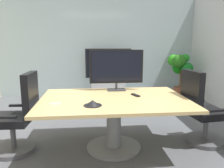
{
  "coord_description": "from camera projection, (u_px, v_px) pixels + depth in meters",
  "views": [
    {
      "loc": [
        -0.23,
        -3.12,
        1.48
      ],
      "look_at": [
        0.08,
        0.07,
        0.88
      ],
      "focal_mm": 35.83,
      "sensor_mm": 36.0,
      "label": 1
    }
  ],
  "objects": [
    {
      "name": "ground_plane",
      "position": [
        107.0,
        142.0,
        3.35
      ],
      "size": [
        7.21,
        7.21,
        0.0
      ],
      "primitive_type": "plane",
      "color": "#515459"
    },
    {
      "name": "potted_plant",
      "position": [
        180.0,
        70.0,
        5.83
      ],
      "size": [
        0.57,
        0.71,
        1.17
      ],
      "color": "brown",
      "rests_on": "ground"
    },
    {
      "name": "conference_phone",
      "position": [
        93.0,
        103.0,
        2.68
      ],
      "size": [
        0.22,
        0.22,
        0.07
      ],
      "color": "black",
      "rests_on": "conference_table"
    },
    {
      "name": "wall_display_unit",
      "position": [
        108.0,
        81.0,
        5.98
      ],
      "size": [
        1.2,
        0.36,
        1.31
      ],
      "color": "#B7BABC",
      "rests_on": "ground"
    },
    {
      "name": "office_chair_left",
      "position": [
        19.0,
        120.0,
        3.0
      ],
      "size": [
        0.6,
        0.58,
        1.09
      ],
      "rotation": [
        0.0,
        0.0,
        -1.61
      ],
      "color": "#4C4C51",
      "rests_on": "ground"
    },
    {
      "name": "wall_back_glass_partition",
      "position": [
        98.0,
        47.0,
        6.14
      ],
      "size": [
        5.43,
        0.1,
        2.68
      ],
      "primitive_type": "cube",
      "color": "#9EB2B7",
      "rests_on": "ground"
    },
    {
      "name": "remote_control",
      "position": [
        136.0,
        95.0,
        3.18
      ],
      "size": [
        0.11,
        0.18,
        0.02
      ],
      "primitive_type": "cube",
      "rotation": [
        0.0,
        0.0,
        0.38
      ],
      "color": "black",
      "rests_on": "conference_table"
    },
    {
      "name": "conference_table",
      "position": [
        114.0,
        110.0,
        3.07
      ],
      "size": [
        1.99,
        1.37,
        0.73
      ],
      "color": "tan",
      "rests_on": "ground"
    },
    {
      "name": "office_chair_right",
      "position": [
        201.0,
        114.0,
        3.25
      ],
      "size": [
        0.62,
        0.6,
        1.09
      ],
      "rotation": [
        0.0,
        0.0,
        1.7
      ],
      "color": "#4C4C51",
      "rests_on": "ground"
    },
    {
      "name": "whiteboard_marker",
      "position": [
        55.0,
        104.0,
        2.73
      ],
      "size": [
        0.13,
        0.05,
        0.02
      ],
      "primitive_type": "cube",
      "rotation": [
        0.0,
        0.0,
        0.21
      ],
      "color": "silver",
      "rests_on": "conference_table"
    },
    {
      "name": "tv_monitor",
      "position": [
        116.0,
        68.0,
        3.49
      ],
      "size": [
        0.84,
        0.18,
        0.64
      ],
      "color": "#333338",
      "rests_on": "conference_table"
    }
  ]
}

